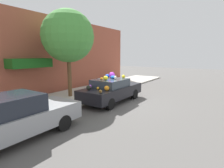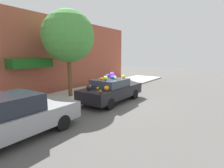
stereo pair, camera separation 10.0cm
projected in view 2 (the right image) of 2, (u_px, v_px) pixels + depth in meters
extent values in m
plane|color=#565451|center=(111.00, 101.00, 10.07)|extent=(60.00, 60.00, 0.00)
cube|color=#B2ADA3|center=(78.00, 95.00, 11.56)|extent=(24.00, 3.20, 0.13)
cube|color=#9E4C38|center=(54.00, 55.00, 12.39)|extent=(18.00, 0.30, 5.32)
cube|color=#195919|center=(31.00, 63.00, 10.38)|extent=(2.51, 0.90, 0.55)
cylinder|color=brown|center=(70.00, 76.00, 10.70)|extent=(0.24, 0.24, 2.54)
sphere|color=#47933D|center=(68.00, 36.00, 10.32)|extent=(3.08, 3.08, 3.08)
cylinder|color=#B2B2B7|center=(103.00, 88.00, 12.11)|extent=(0.20, 0.20, 0.55)
sphere|color=#B2B2B7|center=(103.00, 83.00, 12.05)|extent=(0.18, 0.18, 0.18)
cube|color=black|center=(112.00, 91.00, 9.94)|extent=(4.22, 1.72, 0.61)
cube|color=#333D47|center=(110.00, 83.00, 9.72)|extent=(1.90, 1.51, 0.43)
cylinder|color=black|center=(113.00, 91.00, 11.49)|extent=(0.58, 0.18, 0.58)
cylinder|color=black|center=(135.00, 94.00, 10.62)|extent=(0.58, 0.18, 0.58)
cylinder|color=black|center=(86.00, 99.00, 9.36)|extent=(0.58, 0.18, 0.58)
cylinder|color=black|center=(110.00, 104.00, 8.49)|extent=(0.58, 0.18, 0.58)
ellipsoid|color=purple|center=(90.00, 87.00, 9.07)|extent=(0.23, 0.22, 0.23)
sphere|color=black|center=(89.00, 88.00, 8.78)|extent=(0.31, 0.31, 0.25)
ellipsoid|color=white|center=(115.00, 78.00, 9.58)|extent=(0.18, 0.18, 0.20)
ellipsoid|color=blue|center=(107.00, 76.00, 10.31)|extent=(0.35, 0.35, 0.21)
sphere|color=orange|center=(106.00, 88.00, 8.63)|extent=(0.35, 0.35, 0.25)
sphere|color=purple|center=(114.00, 82.00, 11.18)|extent=(0.20, 0.20, 0.15)
sphere|color=brown|center=(100.00, 91.00, 8.09)|extent=(0.22, 0.22, 0.16)
sphere|color=purple|center=(112.00, 75.00, 10.20)|extent=(0.41, 0.41, 0.34)
sphere|color=yellow|center=(123.00, 77.00, 10.05)|extent=(0.27, 0.27, 0.19)
ellipsoid|color=yellow|center=(106.00, 78.00, 9.26)|extent=(0.34, 0.35, 0.23)
ellipsoid|color=orange|center=(101.00, 79.00, 9.48)|extent=(0.19, 0.21, 0.12)
ellipsoid|color=blue|center=(113.00, 77.00, 9.81)|extent=(0.39, 0.39, 0.18)
ellipsoid|color=purple|center=(117.00, 82.00, 11.12)|extent=(0.21, 0.24, 0.12)
sphere|color=gold|center=(98.00, 88.00, 8.93)|extent=(0.20, 0.20, 0.14)
cube|color=gray|center=(11.00, 122.00, 5.43)|extent=(4.38, 1.71, 0.61)
cube|color=#1E232D|center=(3.00, 105.00, 5.19)|extent=(1.97, 1.50, 0.54)
cylinder|color=black|center=(37.00, 114.00, 7.01)|extent=(0.57, 0.18, 0.57)
cylinder|color=black|center=(63.00, 123.00, 6.15)|extent=(0.57, 0.18, 0.57)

